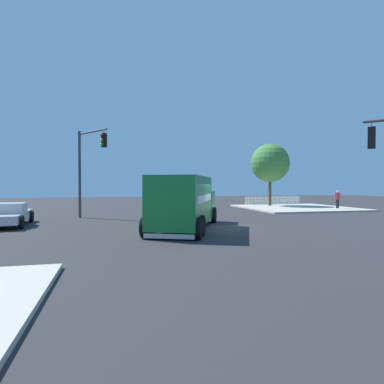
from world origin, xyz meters
name	(u,v)px	position (x,y,z in m)	size (l,w,h in m)	color
ground_plane	(220,228)	(0.00, 0.00, 0.00)	(100.00, 100.00, 0.00)	#2B2B2D
sidewalk_corner_near	(296,208)	(-12.71, -12.71, 0.07)	(10.68, 10.68, 0.14)	#B2ADA0
delivery_truck	(185,202)	(2.03, 0.06, 1.52)	(5.62, 8.48, 2.91)	#146B2D
traffic_light_secondary	(87,161)	(7.72, -7.17, 4.20)	(2.19, 3.05, 6.48)	#38383D
pickup_silver	(8,214)	(12.04, -3.93, 0.73)	(2.54, 5.33, 1.38)	#B7BABF
pedestrian_near_corner	(338,198)	(-15.78, -10.26, 1.16)	(0.52, 0.27, 1.77)	black
picket_fence_run	(273,200)	(-12.71, -17.80, 0.62)	(7.12, 0.05, 0.95)	white
shade_tree_near	(270,163)	(-11.21, -15.67, 4.90)	(4.28, 4.28, 6.91)	brown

